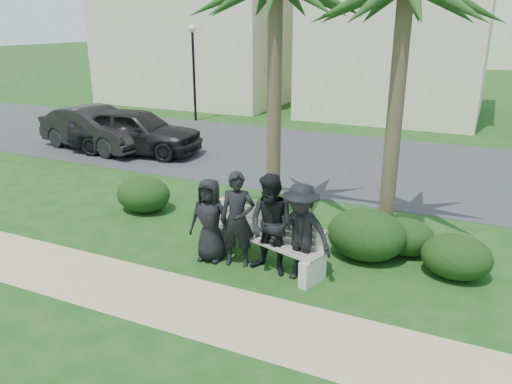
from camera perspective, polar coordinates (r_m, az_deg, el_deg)
ground at (r=9.61m, az=1.55°, el=-8.49°), size 160.00×160.00×0.00m
footpath at (r=8.21m, az=-3.62°, el=-13.73°), size 30.00×1.60×0.01m
asphalt_street at (r=16.78m, az=12.54°, el=3.22°), size 160.00×8.00×0.01m
stucco_bldg_left at (r=30.07m, az=-6.02°, el=17.43°), size 10.40×8.40×7.30m
stucco_bldg_right at (r=26.21m, az=16.09°, el=16.62°), size 8.40×8.40×7.30m
street_lamp at (r=23.42m, az=-7.19°, el=15.21°), size 0.36×0.36×4.29m
park_bench at (r=9.63m, az=0.64°, el=-5.66°), size 2.81×1.35×0.92m
man_a at (r=9.59m, az=-5.28°, el=-3.21°), size 0.85×0.60×1.64m
man_b at (r=9.33m, az=-2.14°, el=-3.16°), size 0.77×0.62×1.84m
man_c at (r=9.00m, az=1.83°, el=-3.83°), size 1.01×0.84×1.89m
man_d at (r=8.83m, az=5.11°, el=-4.63°), size 1.21×0.75×1.81m
hedge_a at (r=12.48m, az=-12.75°, el=-0.12°), size 1.37×1.13×0.89m
hedge_c at (r=11.13m, az=-2.66°, el=-2.45°), size 1.13×0.94×0.74m
hedge_d at (r=10.01m, az=12.51°, el=-4.60°), size 1.55×1.28×1.01m
hedge_e at (r=10.42m, az=16.72°, el=-4.79°), size 1.15×0.95×0.75m
hedge_f at (r=9.80m, az=21.95°, el=-6.74°), size 1.25×1.03×0.82m
car_a at (r=18.00m, az=-13.65°, el=6.81°), size 4.90×2.50×1.60m
car_b at (r=18.97m, az=-17.83°, el=6.91°), size 4.78×2.32×1.51m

